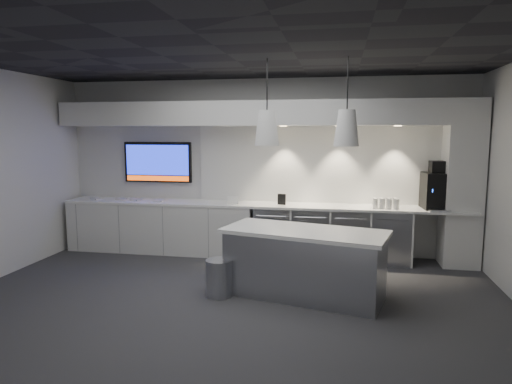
% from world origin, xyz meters
% --- Properties ---
extents(floor, '(7.00, 7.00, 0.00)m').
position_xyz_m(floor, '(0.00, 0.00, 0.00)').
color(floor, '#313134').
rests_on(floor, ground).
extents(ceiling, '(7.00, 7.00, 0.00)m').
position_xyz_m(ceiling, '(0.00, 0.00, 3.00)').
color(ceiling, black).
rests_on(ceiling, wall_back).
extents(wall_back, '(7.00, 0.00, 7.00)m').
position_xyz_m(wall_back, '(0.00, 2.50, 1.50)').
color(wall_back, silver).
rests_on(wall_back, floor).
extents(wall_front, '(7.00, 0.00, 7.00)m').
position_xyz_m(wall_front, '(0.00, -2.50, 1.50)').
color(wall_front, silver).
rests_on(wall_front, floor).
extents(back_counter, '(6.80, 0.65, 0.04)m').
position_xyz_m(back_counter, '(0.00, 2.17, 0.88)').
color(back_counter, white).
rests_on(back_counter, left_base_cabinets).
extents(left_base_cabinets, '(3.30, 0.63, 0.86)m').
position_xyz_m(left_base_cabinets, '(-1.75, 2.17, 0.43)').
color(left_base_cabinets, white).
rests_on(left_base_cabinets, floor).
extents(fridge_unit_a, '(0.60, 0.61, 0.85)m').
position_xyz_m(fridge_unit_a, '(0.25, 2.17, 0.42)').
color(fridge_unit_a, '#999BA1').
rests_on(fridge_unit_a, floor).
extents(fridge_unit_b, '(0.60, 0.61, 0.85)m').
position_xyz_m(fridge_unit_b, '(0.88, 2.17, 0.42)').
color(fridge_unit_b, '#999BA1').
rests_on(fridge_unit_b, floor).
extents(fridge_unit_c, '(0.60, 0.61, 0.85)m').
position_xyz_m(fridge_unit_c, '(1.51, 2.17, 0.42)').
color(fridge_unit_c, '#999BA1').
rests_on(fridge_unit_c, floor).
extents(fridge_unit_d, '(0.60, 0.61, 0.85)m').
position_xyz_m(fridge_unit_d, '(2.14, 2.17, 0.42)').
color(fridge_unit_d, '#999BA1').
rests_on(fridge_unit_d, floor).
extents(backsplash, '(4.60, 0.03, 1.30)m').
position_xyz_m(backsplash, '(1.20, 2.48, 1.55)').
color(backsplash, white).
rests_on(backsplash, wall_back).
extents(soffit, '(6.90, 0.60, 0.40)m').
position_xyz_m(soffit, '(0.00, 2.20, 2.40)').
color(soffit, white).
rests_on(soffit, wall_back).
extents(column, '(0.55, 0.55, 2.60)m').
position_xyz_m(column, '(3.20, 2.20, 1.30)').
color(column, white).
rests_on(column, floor).
extents(wall_tv, '(1.25, 0.07, 0.72)m').
position_xyz_m(wall_tv, '(-1.90, 2.45, 1.56)').
color(wall_tv, black).
rests_on(wall_tv, wall_back).
extents(island, '(2.21, 1.35, 0.87)m').
position_xyz_m(island, '(0.90, 0.39, 0.44)').
color(island, '#999BA1').
rests_on(island, floor).
extents(bin, '(0.41, 0.41, 0.48)m').
position_xyz_m(bin, '(-0.17, 0.19, 0.24)').
color(bin, '#999BA1').
rests_on(bin, floor).
extents(coffee_machine, '(0.45, 0.61, 0.75)m').
position_xyz_m(coffee_machine, '(2.83, 2.20, 1.21)').
color(coffee_machine, black).
rests_on(coffee_machine, back_counter).
extents(sign_black, '(0.14, 0.05, 0.18)m').
position_xyz_m(sign_black, '(0.39, 2.15, 0.99)').
color(sign_black, black).
rests_on(sign_black, back_counter).
extents(sign_white, '(0.18, 0.04, 0.14)m').
position_xyz_m(sign_white, '(-0.42, 2.05, 0.97)').
color(sign_white, white).
rests_on(sign_white, back_counter).
extents(cup_cluster, '(0.41, 0.19, 0.16)m').
position_xyz_m(cup_cluster, '(2.05, 2.08, 0.98)').
color(cup_cluster, silver).
rests_on(cup_cluster, back_counter).
extents(tray_a, '(0.20, 0.20, 0.02)m').
position_xyz_m(tray_a, '(-2.95, 2.13, 0.91)').
color(tray_a, '#B5B5B5').
rests_on(tray_a, back_counter).
extents(tray_b, '(0.17, 0.17, 0.02)m').
position_xyz_m(tray_b, '(-2.50, 2.17, 0.91)').
color(tray_b, '#B5B5B5').
rests_on(tray_b, back_counter).
extents(tray_c, '(0.18, 0.18, 0.02)m').
position_xyz_m(tray_c, '(-2.21, 2.16, 0.91)').
color(tray_c, '#B5B5B5').
rests_on(tray_c, back_counter).
extents(tray_d, '(0.17, 0.17, 0.02)m').
position_xyz_m(tray_d, '(-1.76, 2.11, 0.91)').
color(tray_d, '#B5B5B5').
rests_on(tray_d, back_counter).
extents(pendant_left, '(0.31, 0.31, 1.14)m').
position_xyz_m(pendant_left, '(0.42, 0.39, 2.15)').
color(pendant_left, white).
rests_on(pendant_left, ceiling).
extents(pendant_right, '(0.31, 0.31, 1.14)m').
position_xyz_m(pendant_right, '(1.39, 0.39, 2.15)').
color(pendant_right, white).
rests_on(pendant_right, ceiling).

